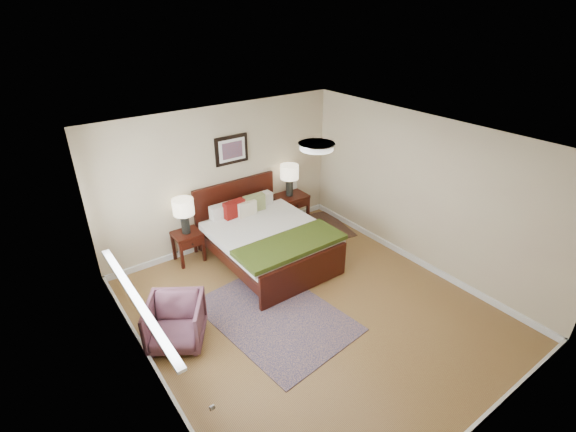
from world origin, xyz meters
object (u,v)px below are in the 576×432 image
object	(u,v)px
lamp_left	(184,210)
rug_persian	(275,316)
nightstand_right	(290,207)
nightstand_left	(188,239)
armchair	(176,322)
bed	(266,234)
lamp_right	(289,174)

from	to	relation	value
lamp_left	rug_persian	world-z (taller)	lamp_left
nightstand_right	rug_persian	size ratio (longest dim) A/B	0.30
nightstand_left	armchair	distance (m)	1.94
bed	rug_persian	size ratio (longest dim) A/B	0.98
lamp_left	nightstand_left	bearing A→B (deg)	-90.00
nightstand_left	lamp_left	size ratio (longest dim) A/B	0.88
nightstand_right	armchair	world-z (taller)	nightstand_right
nightstand_right	lamp_left	xyz separation A→B (m)	(-2.14, 0.01, 0.58)
nightstand_left	nightstand_right	distance (m)	2.14
armchair	rug_persian	world-z (taller)	armchair
bed	lamp_left	xyz separation A→B (m)	(-1.06, 0.81, 0.45)
lamp_left	rug_persian	xyz separation A→B (m)	(0.37, -2.07, -0.96)
bed	lamp_right	world-z (taller)	lamp_right
lamp_right	rug_persian	size ratio (longest dim) A/B	0.28
bed	lamp_left	bearing A→B (deg)	142.63
rug_persian	nightstand_left	bearing A→B (deg)	94.22
lamp_right	rug_persian	bearing A→B (deg)	-130.58
lamp_right	nightstand_left	bearing A→B (deg)	-179.47
lamp_left	armchair	distance (m)	2.06
nightstand_right	lamp_left	distance (m)	2.22
lamp_left	lamp_right	xyz separation A→B (m)	(2.14, 0.00, 0.11)
nightstand_left	bed	bearing A→B (deg)	-36.69
lamp_left	rug_persian	size ratio (longest dim) A/B	0.28
bed	nightstand_left	bearing A→B (deg)	143.31
bed	armchair	bearing A→B (deg)	-155.50
armchair	bed	bearing A→B (deg)	58.13
bed	armchair	distance (m)	2.20
nightstand_right	lamp_right	size ratio (longest dim) A/B	1.07
bed	rug_persian	distance (m)	1.52
lamp_right	nightstand_right	bearing A→B (deg)	-90.00
nightstand_right	lamp_right	distance (m)	0.69
bed	lamp_right	size ratio (longest dim) A/B	3.46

